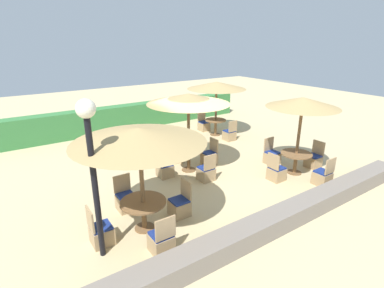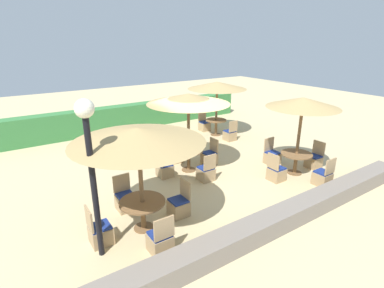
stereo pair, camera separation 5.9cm
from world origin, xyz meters
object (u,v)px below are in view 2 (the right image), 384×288
at_px(round_table_back_right, 216,123).
at_px(parasol_center, 188,99).
at_px(patio_chair_center_north, 175,155).
at_px(patio_chair_front_left_east, 179,206).
at_px(patio_chair_center_south, 206,173).
at_px(patio_chair_center_east, 210,157).
at_px(patio_chair_front_right_west, 276,173).
at_px(patio_chair_front_left_north, 125,200).
at_px(patio_chair_back_right_north, 204,125).
at_px(round_table_front_left, 143,207).
at_px(patio_chair_front_left_west, 100,233).
at_px(parasol_back_right, 217,86).
at_px(patio_chair_front_left_south, 160,241).
at_px(patio_chair_front_right_north, 272,157).
at_px(lamp_post, 89,150).
at_px(round_table_center, 189,155).
at_px(parasol_front_left, 138,135).
at_px(parasol_front_right, 303,103).
at_px(patio_chair_back_right_south, 230,135).
at_px(patio_chair_front_right_east, 314,160).
at_px(patio_chair_front_right_south, 323,177).
at_px(round_table_front_right, 296,158).
at_px(patio_chair_center_west, 164,169).

distance_m(round_table_back_right, parasol_center, 4.62).
relative_size(patio_chair_center_north, patio_chair_front_left_east, 1.00).
distance_m(patio_chair_center_south, patio_chair_center_east, 1.35).
relative_size(patio_chair_front_right_west, patio_chair_front_left_north, 1.00).
relative_size(patio_chair_back_right_north, patio_chair_center_south, 1.00).
xyz_separation_m(round_table_back_right, patio_chair_front_left_east, (-4.98, -4.85, -0.30)).
relative_size(round_table_front_left, patio_chair_front_left_west, 1.16).
relative_size(parasol_back_right, patio_chair_center_north, 2.85).
xyz_separation_m(round_table_back_right, patio_chair_center_south, (-3.22, -3.61, -0.30)).
xyz_separation_m(parasol_center, patio_chair_front_left_south, (-2.79, -3.19, -2.22)).
xyz_separation_m(patio_chair_front_right_north, patio_chair_front_left_north, (-5.60, 0.02, 0.00)).
height_order(parasol_center, patio_chair_front_left_west, parasol_center).
bearing_deg(patio_chair_front_left_east, lamp_post, 99.81).
bearing_deg(patio_chair_front_right_north, round_table_center, -22.75).
height_order(parasol_center, patio_chair_front_left_north, parasol_center).
bearing_deg(patio_chair_back_right_north, patio_chair_center_north, 39.26).
bearing_deg(lamp_post, parasol_back_right, 36.23).
bearing_deg(patio_chair_front_left_south, parasol_back_right, 44.00).
height_order(round_table_back_right, parasol_front_left, parasol_front_left).
distance_m(parasol_front_right, patio_chair_front_right_west, 2.34).
bearing_deg(round_table_back_right, patio_chair_center_north, -151.94).
bearing_deg(parasol_back_right, patio_chair_front_right_west, -105.59).
distance_m(patio_chair_back_right_south, patio_chair_center_east, 2.87).
relative_size(lamp_post, patio_chair_center_north, 3.57).
height_order(round_table_back_right, patio_chair_center_south, patio_chair_center_south).
bearing_deg(parasol_front_right, patio_chair_front_left_west, -179.96).
relative_size(patio_chair_front_right_east, patio_chair_front_left_west, 1.00).
xyz_separation_m(patio_chair_front_right_west, patio_chair_front_left_west, (-5.66, 0.01, 0.00)).
distance_m(patio_chair_front_right_north, patio_chair_front_left_south, 5.97).
bearing_deg(parasol_center, parasol_front_left, -140.88).
relative_size(patio_chair_back_right_south, parasol_front_right, 0.36).
bearing_deg(patio_chair_front_left_south, lamp_post, 150.01).
height_order(patio_chair_front_right_north, patio_chair_front_left_north, same).
height_order(patio_chair_center_north, patio_chair_center_east, same).
bearing_deg(patio_chair_front_left_west, round_table_back_right, 124.64).
height_order(lamp_post, patio_chair_front_right_south, lamp_post).
height_order(round_table_front_right, patio_chair_front_right_south, patio_chair_front_right_south).
distance_m(lamp_post, patio_chair_front_right_south, 7.06).
bearing_deg(patio_chair_front_right_east, patio_chair_front_right_south, 135.99).
distance_m(patio_chair_center_east, round_table_front_right, 2.96).
xyz_separation_m(parasol_front_left, round_table_front_left, (-0.00, -0.00, -1.76)).
distance_m(parasol_center, round_table_center, 1.92).
bearing_deg(patio_chair_center_west, lamp_post, -48.49).
bearing_deg(parasol_center, patio_chair_center_south, -87.78).
height_order(parasol_back_right, patio_chair_center_east, parasol_back_right).
distance_m(round_table_front_right, round_table_front_left, 5.58).
height_order(patio_chair_front_right_west, patio_chair_front_left_east, same).
relative_size(lamp_post, patio_chair_front_left_south, 3.57).
height_order(parasol_front_right, patio_chair_front_left_south, parasol_front_right).
height_order(patio_chair_center_south, round_table_front_right, patio_chair_center_south).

